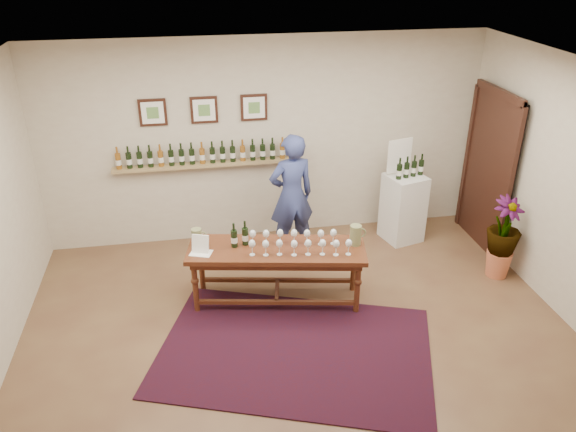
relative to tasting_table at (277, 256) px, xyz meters
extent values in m
plane|color=brown|center=(0.14, -0.78, -0.61)|extent=(6.00, 6.00, 0.00)
plane|color=beige|center=(0.14, 1.72, 0.79)|extent=(6.00, 0.00, 6.00)
plane|color=beige|center=(0.14, -3.28, 0.79)|extent=(6.00, 0.00, 6.00)
plane|color=white|center=(0.14, -0.78, 2.19)|extent=(6.00, 6.00, 0.00)
cube|color=tan|center=(-0.66, 1.63, 0.54)|extent=(2.50, 0.16, 0.04)
cube|color=black|center=(3.08, 0.92, 0.44)|extent=(0.10, 1.00, 2.10)
cube|color=black|center=(3.03, 0.92, 0.44)|extent=(0.04, 1.12, 2.22)
cube|color=black|center=(-1.31, 1.70, 1.27)|extent=(0.35, 0.03, 0.35)
cube|color=white|center=(-1.31, 1.68, 1.27)|extent=(0.28, 0.01, 0.28)
cube|color=#5E8D46|center=(-1.31, 1.68, 1.27)|extent=(0.15, 0.00, 0.15)
cube|color=black|center=(-0.66, 1.70, 1.27)|extent=(0.35, 0.03, 0.35)
cube|color=white|center=(-0.66, 1.68, 1.27)|extent=(0.28, 0.01, 0.28)
cube|color=#5E8D46|center=(-0.66, 1.68, 1.27)|extent=(0.15, 0.00, 0.15)
cube|color=black|center=(-0.01, 1.70, 1.27)|extent=(0.35, 0.03, 0.35)
cube|color=white|center=(-0.01, 1.68, 1.27)|extent=(0.28, 0.01, 0.28)
cube|color=#5E8D46|center=(-0.01, 1.68, 1.27)|extent=(0.15, 0.00, 0.15)
cube|color=#3F0B0D|center=(0.03, -0.94, -0.60)|extent=(3.27, 2.70, 0.01)
cube|color=#431A10|center=(0.00, 0.00, 0.08)|extent=(2.11, 1.02, 0.06)
cube|color=#431A10|center=(0.00, 0.00, 0.02)|extent=(1.98, 0.89, 0.09)
cylinder|color=#431A10|center=(-0.95, -0.05, -0.28)|extent=(0.08, 0.08, 0.66)
cylinder|color=#431A10|center=(0.86, -0.40, -0.28)|extent=(0.08, 0.08, 0.66)
cylinder|color=#431A10|center=(-0.86, 0.40, -0.28)|extent=(0.08, 0.08, 0.66)
cylinder|color=#431A10|center=(0.95, 0.05, -0.28)|extent=(0.08, 0.08, 0.66)
cube|color=#431A10|center=(-0.04, -0.23, -0.48)|extent=(1.81, 0.39, 0.05)
cube|color=#431A10|center=(0.04, 0.23, -0.48)|extent=(1.81, 0.39, 0.05)
cube|color=#431A10|center=(0.00, 0.00, -0.48)|extent=(0.13, 0.46, 0.05)
cube|color=white|center=(-0.85, 0.05, 0.22)|extent=(0.28, 0.24, 0.21)
cube|color=white|center=(1.99, 1.19, -0.13)|extent=(0.59, 0.59, 0.96)
cube|color=white|center=(1.91, 1.31, 0.61)|extent=(0.37, 0.12, 0.52)
cone|color=#C76642|center=(2.85, 0.04, -0.44)|extent=(0.32, 0.32, 0.34)
imported|color=#203B18|center=(2.85, 0.04, 0.02)|extent=(0.61, 0.61, 0.59)
imported|color=navy|center=(0.38, 1.11, 0.23)|extent=(0.68, 0.51, 1.68)
camera|label=1|loc=(-0.86, -5.47, 3.31)|focal=35.00mm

